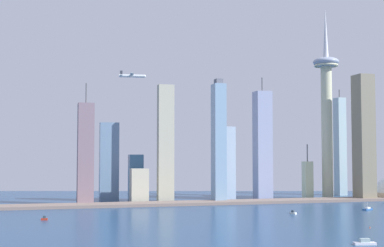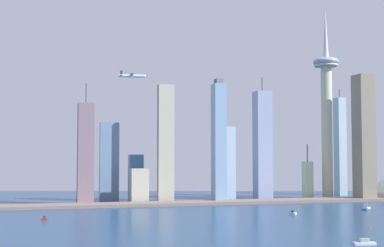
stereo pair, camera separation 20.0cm
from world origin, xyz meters
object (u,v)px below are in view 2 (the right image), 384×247
at_px(skyscraper_10, 308,180).
at_px(boat_1, 368,209).
at_px(skyscraper_6, 227,163).
at_px(boat_4, 293,213).
at_px(skyscraper_4, 109,162).
at_px(channel_buoy_0, 370,227).
at_px(boat_2, 44,219).
at_px(skyscraper_9, 86,154).
at_px(observation_tower, 327,103).
at_px(airplane, 133,76).
at_px(boat_5, 365,242).
at_px(skyscraper_2, 219,142).
at_px(skyscraper_3, 263,145).
at_px(skyscraper_1, 340,146).
at_px(skyscraper_8, 139,186).
at_px(skyscraper_0, 166,143).
at_px(skyscraper_5, 136,178).
at_px(skyscraper_7, 364,137).

relative_size(skyscraper_10, boat_1, 4.68).
distance_m(skyscraper_6, boat_4, 221.50).
relative_size(skyscraper_4, boat_4, 12.81).
height_order(skyscraper_6, channel_buoy_0, skyscraper_6).
bearing_deg(boat_2, skyscraper_9, 81.60).
bearing_deg(observation_tower, airplane, -177.62).
bearing_deg(boat_1, boat_5, -154.64).
distance_m(skyscraper_4, skyscraper_10, 290.16).
xyz_separation_m(skyscraper_2, skyscraper_3, (80.31, 38.89, -2.94)).
bearing_deg(skyscraper_1, skyscraper_9, -170.19).
bearing_deg(skyscraper_2, airplane, 171.24).
xyz_separation_m(skyscraper_6, channel_buoy_0, (12.54, -342.39, -51.83)).
height_order(skyscraper_8, airplane, airplane).
xyz_separation_m(skyscraper_0, skyscraper_9, (-107.74, -7.90, -14.23)).
bearing_deg(skyscraper_9, skyscraper_4, 54.38).
bearing_deg(skyscraper_5, airplane, -106.68).
xyz_separation_m(skyscraper_4, skyscraper_5, (36.65, -6.39, -22.35)).
height_order(skyscraper_1, skyscraper_5, skyscraper_1).
bearing_deg(airplane, observation_tower, 10.31).
relative_size(observation_tower, channel_buoy_0, 149.23).
bearing_deg(observation_tower, skyscraper_9, -177.06).
bearing_deg(boat_5, skyscraper_6, 96.45).
xyz_separation_m(boat_4, airplane, (-146.12, 181.15, 168.93)).
bearing_deg(skyscraper_4, skyscraper_7, -12.58).
bearing_deg(skyscraper_10, channel_buoy_0, -108.15).
distance_m(skyscraper_4, channel_buoy_0, 401.20).
height_order(skyscraper_2, boat_4, skyscraper_2).
distance_m(skyscraper_5, skyscraper_8, 36.93).
relative_size(skyscraper_9, skyscraper_10, 1.97).
xyz_separation_m(skyscraper_8, boat_4, (135.92, -184.13, -21.49)).
relative_size(skyscraper_5, airplane, 1.81).
distance_m(observation_tower, airplane, 297.77).
bearing_deg(skyscraper_7, skyscraper_9, 175.92).
bearing_deg(skyscraper_0, skyscraper_10, 1.95).
bearing_deg(skyscraper_1, skyscraper_4, -176.96).
distance_m(observation_tower, boat_5, 464.44).
distance_m(observation_tower, skyscraper_9, 366.48).
bearing_deg(channel_buoy_0, skyscraper_10, 71.85).
bearing_deg(skyscraper_9, skyscraper_8, 7.18).
bearing_deg(skyscraper_7, skyscraper_6, 159.63).
height_order(skyscraper_1, boat_2, skyscraper_1).
distance_m(skyscraper_5, skyscraper_10, 251.79).
xyz_separation_m(skyscraper_4, skyscraper_8, (35.27, -42.06, -31.82)).
bearing_deg(boat_2, boat_1, 10.46).
height_order(observation_tower, airplane, observation_tower).
height_order(observation_tower, skyscraper_2, observation_tower).
relative_size(skyscraper_8, boat_4, 5.37).
distance_m(skyscraper_3, airplane, 217.23).
relative_size(skyscraper_3, skyscraper_4, 1.63).
xyz_separation_m(skyscraper_8, boat_2, (-123.91, -172.93, -21.35)).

